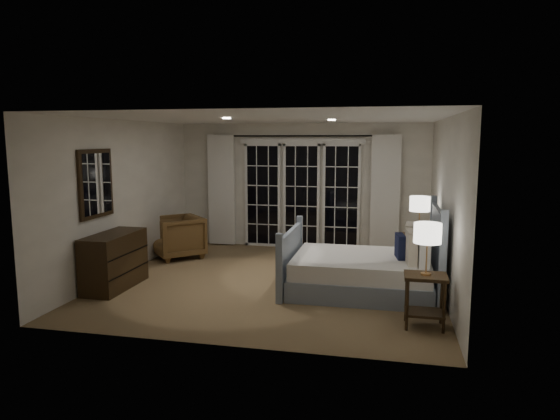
% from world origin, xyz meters
% --- Properties ---
extents(floor, '(5.00, 5.00, 0.00)m').
position_xyz_m(floor, '(0.00, 0.00, 0.00)').
color(floor, brown).
rests_on(floor, ground).
extents(ceiling, '(5.00, 5.00, 0.00)m').
position_xyz_m(ceiling, '(0.00, 0.00, 2.50)').
color(ceiling, white).
rests_on(ceiling, wall_back).
extents(wall_left, '(0.02, 5.00, 2.50)m').
position_xyz_m(wall_left, '(-2.50, 0.00, 1.25)').
color(wall_left, white).
rests_on(wall_left, floor).
extents(wall_right, '(0.02, 5.00, 2.50)m').
position_xyz_m(wall_right, '(2.50, 0.00, 1.25)').
color(wall_right, white).
rests_on(wall_right, floor).
extents(wall_back, '(5.00, 0.02, 2.50)m').
position_xyz_m(wall_back, '(0.00, 2.50, 1.25)').
color(wall_back, white).
rests_on(wall_back, floor).
extents(wall_front, '(5.00, 0.02, 2.50)m').
position_xyz_m(wall_front, '(0.00, -2.50, 1.25)').
color(wall_front, white).
rests_on(wall_front, floor).
extents(french_doors, '(2.50, 0.04, 2.20)m').
position_xyz_m(french_doors, '(0.00, 2.46, 1.09)').
color(french_doors, black).
rests_on(french_doors, wall_back).
extents(curtain_rod, '(3.50, 0.03, 0.03)m').
position_xyz_m(curtain_rod, '(0.00, 2.40, 2.25)').
color(curtain_rod, black).
rests_on(curtain_rod, wall_back).
extents(curtain_left, '(0.55, 0.10, 2.25)m').
position_xyz_m(curtain_left, '(-1.65, 2.38, 1.15)').
color(curtain_left, white).
rests_on(curtain_left, curtain_rod).
extents(curtain_right, '(0.55, 0.10, 2.25)m').
position_xyz_m(curtain_right, '(1.65, 2.38, 1.15)').
color(curtain_right, white).
rests_on(curtain_right, curtain_rod).
extents(downlight_a, '(0.12, 0.12, 0.01)m').
position_xyz_m(downlight_a, '(0.80, 0.60, 2.49)').
color(downlight_a, white).
rests_on(downlight_a, ceiling).
extents(downlight_b, '(0.12, 0.12, 0.01)m').
position_xyz_m(downlight_b, '(-0.60, -0.40, 2.49)').
color(downlight_b, white).
rests_on(downlight_b, ceiling).
extents(bed, '(2.14, 1.53, 1.24)m').
position_xyz_m(bed, '(1.42, -0.24, 0.32)').
color(bed, slate).
rests_on(bed, floor).
extents(nightstand_left, '(0.49, 0.39, 0.63)m').
position_xyz_m(nightstand_left, '(2.16, -1.48, 0.42)').
color(nightstand_left, '#332211').
rests_on(nightstand_left, floor).
extents(nightstand_right, '(0.50, 0.40, 0.66)m').
position_xyz_m(nightstand_right, '(2.20, 0.89, 0.43)').
color(nightstand_right, '#332211').
rests_on(nightstand_right, floor).
extents(lamp_left, '(0.32, 0.32, 0.61)m').
position_xyz_m(lamp_left, '(2.16, -1.48, 1.12)').
color(lamp_left, tan).
rests_on(lamp_left, nightstand_left).
extents(lamp_right, '(0.32, 0.32, 0.63)m').
position_xyz_m(lamp_right, '(2.20, 0.89, 1.16)').
color(lamp_right, tan).
rests_on(lamp_right, nightstand_right).
extents(armchair, '(1.20, 1.20, 0.78)m').
position_xyz_m(armchair, '(-2.10, 1.13, 0.39)').
color(armchair, brown).
rests_on(armchair, floor).
extents(dresser, '(0.49, 1.16, 0.82)m').
position_xyz_m(dresser, '(-2.23, -0.84, 0.41)').
color(dresser, '#332211').
rests_on(dresser, floor).
extents(mirror, '(0.05, 0.85, 1.00)m').
position_xyz_m(mirror, '(-2.47, -0.84, 1.55)').
color(mirror, '#332211').
rests_on(mirror, wall_left).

